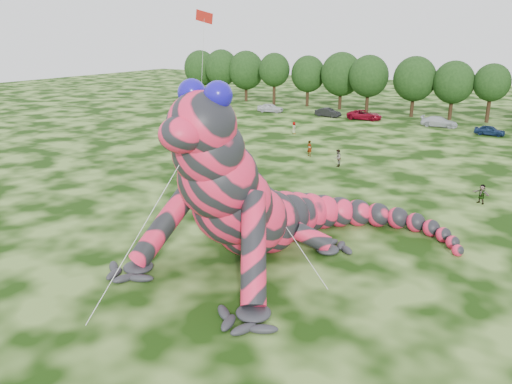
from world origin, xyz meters
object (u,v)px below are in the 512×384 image
(spectator_0, at_px, (310,148))
(spectator_5, at_px, (482,194))
(tree_1, at_px, (222,75))
(tree_9, at_px, (490,93))
(spectator_4, at_px, (294,128))
(flying_kite, at_px, (204,29))
(tree_4, at_px, (308,81))
(car_1, at_px, (328,112))
(car_4, at_px, (490,130))
(tree_3, at_px, (274,79))
(inflatable_gecko, at_px, (266,165))
(tree_5, at_px, (341,81))
(car_2, at_px, (365,115))
(car_3, at_px, (439,122))
(tree_6, at_px, (368,84))
(tree_0, at_px, (201,74))
(tree_7, at_px, (414,87))
(car_0, at_px, (270,108))
(spectator_1, at_px, (338,158))
(tree_2, at_px, (246,76))
(tree_8, at_px, (453,91))

(spectator_0, distance_m, spectator_5, 19.86)
(tree_1, distance_m, tree_9, 49.43)
(tree_9, xyz_separation_m, spectator_4, (-20.59, -23.14, -3.55))
(flying_kite, xyz_separation_m, tree_4, (-14.61, 49.37, -8.64))
(car_1, xyz_separation_m, car_4, (24.31, -2.67, -0.05))
(tree_3, bearing_deg, car_4, -14.75)
(flying_kite, distance_m, spectator_4, 28.14)
(inflatable_gecko, xyz_separation_m, spectator_0, (-8.49, 23.65, -4.53))
(tree_5, xyz_separation_m, car_4, (26.02, -11.53, -4.25))
(flying_kite, xyz_separation_m, tree_9, (16.09, 48.00, -8.83))
(tree_1, distance_m, car_2, 34.17)
(car_3, bearing_deg, tree_6, 59.70)
(tree_0, relative_size, tree_7, 1.00)
(tree_6, height_order, car_0, tree_6)
(tree_5, distance_m, car_3, 21.24)
(tree_0, relative_size, tree_6, 1.00)
(tree_4, distance_m, tree_5, 6.53)
(tree_6, distance_m, spectator_1, 36.90)
(tree_6, bearing_deg, car_1, -118.52)
(tree_0, relative_size, car_2, 1.77)
(tree_5, bearing_deg, tree_3, -173.80)
(car_2, bearing_deg, spectator_4, 159.50)
(spectator_4, bearing_deg, car_2, -58.03)
(car_3, bearing_deg, tree_4, 67.77)
(tree_0, distance_m, tree_5, 31.44)
(tree_4, bearing_deg, tree_5, -2.43)
(tree_1, relative_size, tree_6, 1.03)
(tree_0, xyz_separation_m, tree_2, (11.54, -0.47, 0.07))
(inflatable_gecko, bearing_deg, tree_2, 128.56)
(tree_1, bearing_deg, tree_2, 7.58)
(inflatable_gecko, distance_m, car_1, 52.69)
(inflatable_gecko, relative_size, tree_3, 2.29)
(tree_4, bearing_deg, flying_kite, -73.51)
(tree_0, distance_m, tree_1, 6.32)
(tree_5, distance_m, tree_8, 18.97)
(tree_4, height_order, car_2, tree_4)
(car_0, bearing_deg, spectator_4, -151.70)
(inflatable_gecko, xyz_separation_m, car_1, (-17.75, 49.39, -4.72))
(tree_7, relative_size, spectator_0, 5.42)
(tree_2, bearing_deg, spectator_5, -40.42)
(tree_2, xyz_separation_m, spectator_1, (35.22, -37.45, -3.94))
(tree_1, relative_size, tree_8, 1.10)
(tree_2, xyz_separation_m, tree_7, (32.94, -1.96, -0.08))
(tree_8, distance_m, car_3, 8.16)
(tree_4, xyz_separation_m, spectator_1, (21.84, -37.40, -3.65))
(tree_1, bearing_deg, spectator_0, -43.39)
(tree_4, relative_size, tree_8, 1.01)
(tree_0, height_order, car_2, tree_0)
(car_1, xyz_separation_m, car_3, (17.22, 0.15, 0.04))
(inflatable_gecko, height_order, tree_7, inflatable_gecko)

